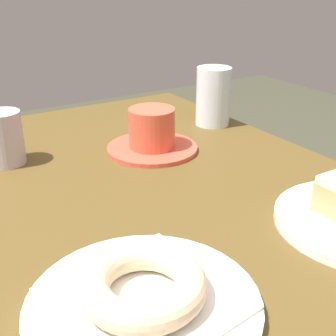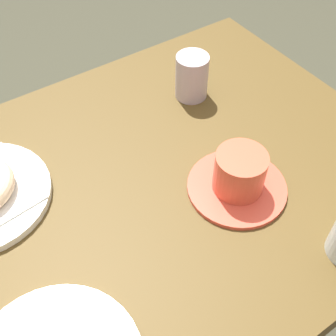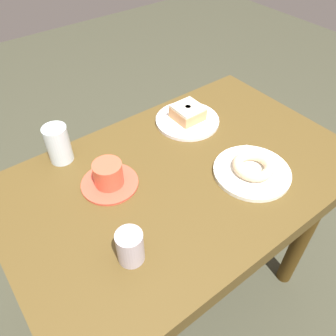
% 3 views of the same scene
% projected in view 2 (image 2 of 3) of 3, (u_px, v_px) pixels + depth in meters
% --- Properties ---
extents(table, '(0.98, 0.62, 0.73)m').
position_uv_depth(table, '(113.00, 245.00, 0.73)').
color(table, '#4D3A19').
rests_on(table, ground_plane).
extents(coffee_cup, '(0.15, 0.15, 0.07)m').
position_uv_depth(coffee_cup, '(239.00, 176.00, 0.64)').
color(coffee_cup, '#D64C37').
rests_on(coffee_cup, table).
extents(sugar_jar, '(0.06, 0.06, 0.08)m').
position_uv_depth(sugar_jar, '(192.00, 77.00, 0.78)').
color(sugar_jar, '#B6ABB5').
rests_on(sugar_jar, table).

